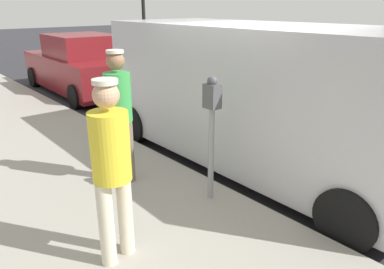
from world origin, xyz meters
name	(u,v)px	position (x,y,z in m)	size (l,w,h in m)	color
ground_plane	(249,165)	(0.00, 0.00, 0.00)	(80.00, 80.00, 0.00)	#2D2D33
sidewalk_slab	(16,254)	(3.50, 0.00, 0.07)	(5.00, 32.00, 0.15)	#9E998E
parking_meter_near	(212,118)	(1.35, 0.53, 1.18)	(0.14, 0.18, 1.52)	gray
pedestrian_in_yellow	(111,163)	(2.79, 0.79, 1.13)	(0.36, 0.34, 1.70)	beige
pedestrian_in_green	(119,109)	(1.91, -0.61, 1.15)	(0.34, 0.34, 1.74)	#726656
parked_van	(257,92)	(-0.15, -0.05, 1.15)	(2.15, 5.21, 2.15)	#BCBCC1
parked_sedan_behind	(81,66)	(-0.26, -6.58, 0.75)	(2.05, 4.45, 1.65)	maroon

